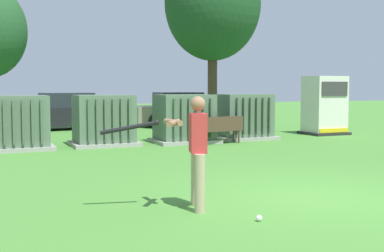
# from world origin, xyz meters

# --- Properties ---
(ground_plane) EXTENTS (96.00, 96.00, 0.00)m
(ground_plane) POSITION_xyz_m (0.00, 0.00, 0.00)
(ground_plane) COLOR #478433
(transformer_west) EXTENTS (2.10, 1.70, 1.62)m
(transformer_west) POSITION_xyz_m (-4.30, 8.99, 0.79)
(transformer_west) COLOR #9E9B93
(transformer_west) RESTS_ON ground
(transformer_mid_west) EXTENTS (2.10, 1.70, 1.62)m
(transformer_mid_west) POSITION_xyz_m (-1.64, 9.07, 0.79)
(transformer_mid_west) COLOR #9E9B93
(transformer_mid_west) RESTS_ON ground
(transformer_mid_east) EXTENTS (2.10, 1.70, 1.62)m
(transformer_mid_east) POSITION_xyz_m (1.05, 8.83, 0.79)
(transformer_mid_east) COLOR #9E9B93
(transformer_mid_east) RESTS_ON ground
(transformer_east) EXTENTS (2.10, 1.70, 1.62)m
(transformer_east) POSITION_xyz_m (3.47, 9.13, 0.79)
(transformer_east) COLOR #9E9B93
(transformer_east) RESTS_ON ground
(generator_enclosure) EXTENTS (1.60, 1.40, 2.30)m
(generator_enclosure) POSITION_xyz_m (7.31, 9.49, 1.14)
(generator_enclosure) COLOR #262626
(generator_enclosure) RESTS_ON ground
(park_bench) EXTENTS (1.84, 0.71, 0.92)m
(park_bench) POSITION_xyz_m (1.93, 7.92, 0.54)
(park_bench) COLOR #4C3828
(park_bench) RESTS_ON ground
(batter) EXTENTS (1.60, 0.77, 1.74)m
(batter) POSITION_xyz_m (-2.30, 0.07, 0.98)
(batter) COLOR tan
(batter) RESTS_ON ground
(sports_ball) EXTENTS (0.09, 0.09, 0.09)m
(sports_ball) POSITION_xyz_m (-1.74, -0.95, 0.04)
(sports_ball) COLOR white
(sports_ball) RESTS_ON ground
(tree_center_left) EXTENTS (4.17, 4.17, 7.96)m
(tree_center_left) POSITION_xyz_m (4.14, 13.21, 5.46)
(tree_center_left) COLOR #4C3828
(tree_center_left) RESTS_ON ground
(parked_car_leftmost) EXTENTS (4.40, 2.35, 1.62)m
(parked_car_leftmost) POSITION_xyz_m (-1.85, 15.86, 0.75)
(parked_car_leftmost) COLOR black
(parked_car_leftmost) RESTS_ON ground
(parked_car_left_of_center) EXTENTS (4.21, 1.94, 1.62)m
(parked_car_left_of_center) POSITION_xyz_m (3.49, 15.99, 0.75)
(parked_car_left_of_center) COLOR gray
(parked_car_left_of_center) RESTS_ON ground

